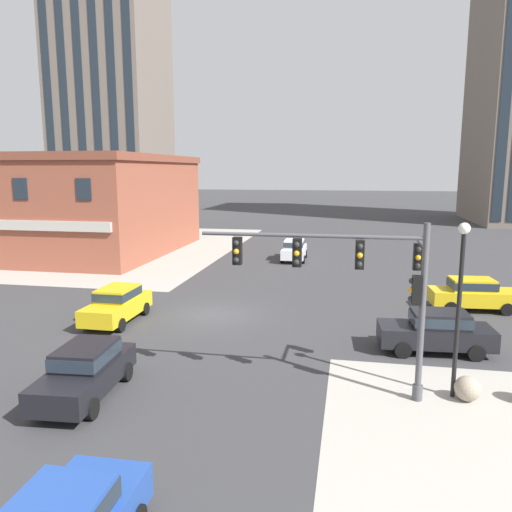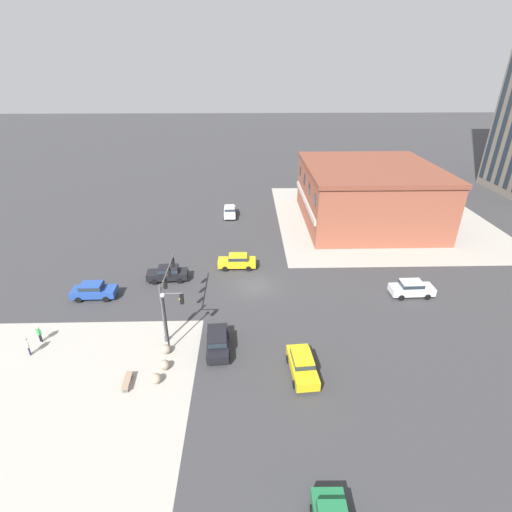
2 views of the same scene
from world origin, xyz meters
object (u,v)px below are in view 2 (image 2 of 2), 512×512
Objects in this scene: car_main_southbound_far at (93,290)px; bollard_sphere_curb_c at (156,378)px; pedestrian_at_curb at (39,333)px; car_cross_westbound at (412,288)px; bench_near_signal at (127,381)px; car_main_southbound_near at (168,273)px; car_parked_curb at (218,341)px; street_lamp_corner_near at (165,316)px; car_main_northbound_far at (237,261)px; car_main_mid at (302,364)px; bollard_sphere_curb_b at (164,365)px; bollard_sphere_curb_a at (166,349)px; car_cross_eastbound at (230,211)px; pedestrian_near_bench at (27,345)px; traffic_signal_main at (168,294)px.

bollard_sphere_curb_c is at bearing 36.51° from car_main_southbound_far.
car_cross_westbound reaches higher than pedestrian_at_curb.
car_main_southbound_near is (-15.44, 0.27, 0.59)m from bench_near_signal.
car_main_southbound_far is 15.64m from car_parked_curb.
bench_near_signal is 0.40× the size of car_parked_curb.
car_cross_westbound is (-6.48, 34.90, 0.03)m from pedestrian_at_curb.
street_lamp_corner_near reaches higher than car_cross_westbound.
street_lamp_corner_near is (-3.67, 0.35, 3.11)m from bollard_sphere_curb_c.
car_main_northbound_far is (-12.94, 16.79, 0.03)m from pedestrian_at_curb.
bollard_sphere_curb_c is 0.18× the size of car_main_southbound_far.
car_main_northbound_far and car_main_mid have the same top height.
bollard_sphere_curb_b is 0.14× the size of street_lamp_corner_near.
car_main_mid reaches higher than bollard_sphere_curb_a.
car_main_mid is at bearing 76.74° from bollard_sphere_curb_a.
bollard_sphere_curb_b is 0.18× the size of car_cross_eastbound.
pedestrian_at_curb is 21.20m from car_main_northbound_far.
car_main_southbound_far is (3.39, -6.96, 0.00)m from car_main_southbound_near.
car_main_southbound_far is 1.00× the size of car_cross_eastbound.
car_cross_eastbound is (-31.13, 3.95, -2.60)m from street_lamp_corner_near.
bollard_sphere_curb_c is 0.18× the size of car_cross_westbound.
pedestrian_near_bench is at bearing -49.21° from car_main_northbound_far.
street_lamp_corner_near reaches higher than bench_near_signal.
bollard_sphere_curb_c is 0.18× the size of car_parked_curb.
traffic_signal_main reaches higher than car_parked_curb.
bollard_sphere_curb_c is 11.17m from car_main_mid.
car_cross_eastbound is at bearing 173.29° from bollard_sphere_curb_b.
car_cross_westbound is (0.40, 32.71, 0.00)m from car_main_southbound_far.
car_cross_westbound is at bearing 70.35° from car_main_northbound_far.
car_parked_curb is (-0.28, 4.30, 0.52)m from bollard_sphere_curb_a.
car_parked_curb is (8.33, 13.24, 0.00)m from car_main_southbound_far.
car_main_mid is at bearing 62.34° from traffic_signal_main.
car_cross_westbound is at bearing 113.13° from bollard_sphere_curb_b.
bollard_sphere_curb_a is 0.18× the size of car_main_southbound_near.
street_lamp_corner_near is 12.10m from car_main_southbound_near.
pedestrian_near_bench is 15.56m from car_parked_curb.
car_main_mid is (34.12, 6.85, 0.00)m from car_cross_eastbound.
pedestrian_at_curb is 0.36× the size of car_main_northbound_far.
pedestrian_near_bench is at bearing -88.48° from street_lamp_corner_near.
traffic_signal_main reaches higher than bench_near_signal.
bollard_sphere_curb_a is 1.00× the size of bollard_sphere_curb_b.
pedestrian_at_curb is (-5.02, -10.99, 0.49)m from bollard_sphere_curb_c.
bollard_sphere_curb_b is 0.44× the size of bench_near_signal.
car_main_southbound_far is (-12.05, -6.69, 0.59)m from bench_near_signal.
pedestrian_near_bench is 0.38× the size of car_cross_westbound.
bench_near_signal is at bearing -65.88° from car_cross_westbound.
bollard_sphere_curb_c is at bearing -86.45° from car_main_mid.
bench_near_signal is 28.52m from car_cross_westbound.
car_main_northbound_far is 8.09m from car_main_southbound_near.
bollard_sphere_curb_a is 0.51× the size of pedestrian_at_curb.
car_main_southbound_near and car_parked_curb have the same top height.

